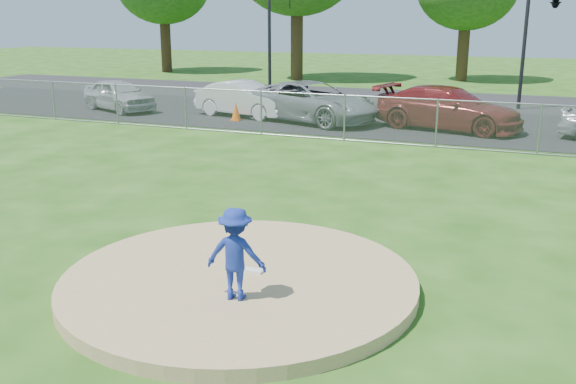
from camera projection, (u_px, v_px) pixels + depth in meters
name	position (u px, v px, depth m)	size (l,w,h in m)	color
ground	(389.00, 157.00, 18.75)	(120.00, 120.00, 0.00)	#1E4910
pitchers_mound	(239.00, 281.00, 9.78)	(5.40, 5.40, 0.20)	tan
pitching_rubber	(245.00, 269.00, 9.93)	(0.60, 0.15, 0.04)	white
chain_link_fence	(405.00, 122.00, 20.34)	(40.00, 0.06, 1.50)	gray
parking_lot	(428.00, 124.00, 24.57)	(50.00, 8.00, 0.01)	black
street	(455.00, 100.00, 31.28)	(60.00, 7.00, 0.01)	black
traffic_signal_left	(274.00, 29.00, 31.73)	(1.28, 0.20, 5.60)	black
traffic_signal_center	(553.00, 0.00, 26.84)	(1.42, 2.48, 5.60)	black
pitcher	(236.00, 254.00, 8.80)	(0.85, 0.49, 1.31)	navy
traffic_cone	(236.00, 111.00, 25.19)	(0.38, 0.38, 0.73)	#FF640D
parked_car_silver	(119.00, 95.00, 27.76)	(1.61, 4.00, 1.36)	#ABABB0
parked_car_white	(245.00, 99.00, 26.14)	(1.50, 4.30, 1.42)	silver
parked_car_gray	(312.00, 102.00, 24.81)	(2.56, 5.54, 1.54)	gray
parked_car_darkred	(448.00, 108.00, 23.10)	(2.16, 5.31, 1.54)	maroon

